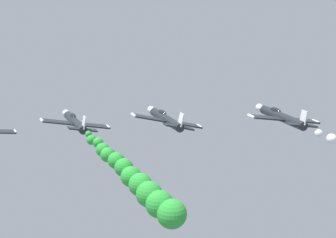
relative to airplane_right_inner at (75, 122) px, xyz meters
The scene contains 4 objects.
airplane_right_inner is the anchor object (origin of this frame).
smoke_trail_right_inner 21.07m from the airplane_right_inner, 83.13° to the right, with size 6.05×20.44×6.08m.
airplane_left_outer 13.45m from the airplane_right_inner, 44.14° to the right, with size 9.34×10.35×3.20m.
airplane_right_outer 27.84m from the airplane_right_inner, 39.41° to the right, with size 9.49×10.35×2.81m.
Camera 1 is at (-28.46, -71.27, 106.14)m, focal length 66.07 mm.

